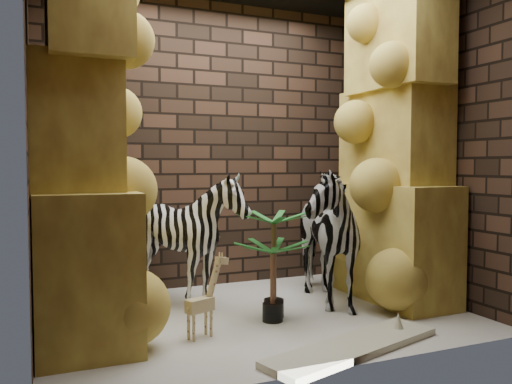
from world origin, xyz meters
name	(u,v)px	position (x,y,z in m)	size (l,w,h in m)	color
floor	(257,316)	(0.00, 0.00, 0.00)	(3.50, 3.50, 0.00)	silver
wall_back	(211,145)	(0.00, 1.25, 1.50)	(3.50, 3.50, 0.00)	black
wall_front	(337,130)	(0.00, -1.25, 1.50)	(3.50, 3.50, 0.00)	black
wall_left	(29,134)	(-1.75, 0.00, 1.50)	(3.00, 3.00, 0.00)	black
wall_right	(423,143)	(1.75, 0.00, 1.50)	(3.00, 3.00, 0.00)	black
rock_pillar_left	(81,136)	(-1.40, 0.00, 1.50)	(0.68, 1.30, 3.00)	#E3D255
rock_pillar_right	(395,142)	(1.42, 0.00, 1.50)	(0.58, 1.25, 3.00)	#E3D255
zebra_right	(316,224)	(0.68, 0.20, 0.74)	(0.67, 1.25, 1.48)	white
zebra_left	(187,246)	(-0.46, 0.55, 0.55)	(0.98, 1.22, 1.10)	white
giraffe_toy	(200,296)	(-0.61, -0.35, 0.32)	(0.32, 0.11, 0.63)	#D6C085
palm_front	(274,264)	(0.12, -0.08, 0.45)	(0.36, 0.36, 0.90)	#174922
palm_back	(273,281)	(0.06, -0.19, 0.34)	(0.36, 0.36, 0.68)	#174922
surfboard	(354,347)	(0.30, -1.01, 0.03)	(1.47, 0.36, 0.05)	beige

